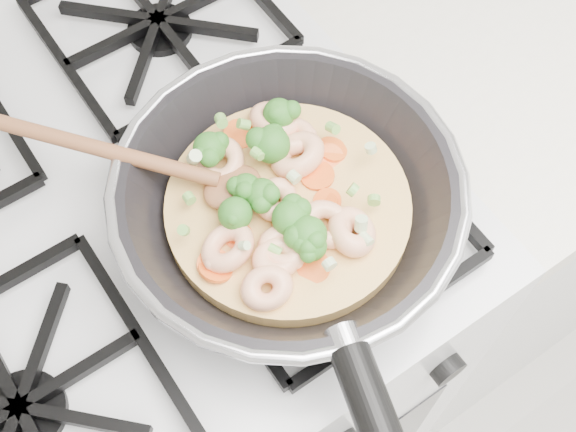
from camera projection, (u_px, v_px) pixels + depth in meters
stove at (167, 345)px, 1.12m from camera, size 0.60×0.60×0.92m
counter_right at (558, 103)px, 1.34m from camera, size 1.00×0.60×0.90m
skillet at (287, 204)px, 0.66m from camera, size 0.37×0.53×0.09m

